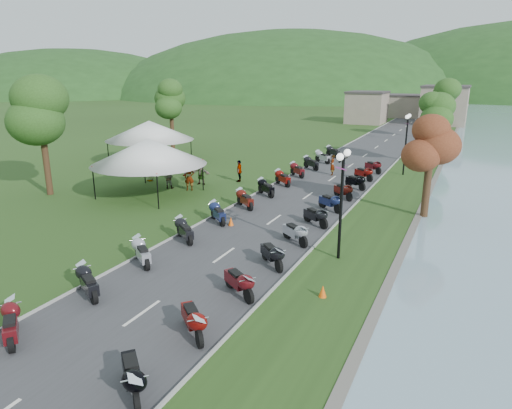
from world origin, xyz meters
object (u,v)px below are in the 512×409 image
at_px(pedestrian_b, 169,188).
at_px(pedestrian_c, 184,176).
at_px(vendor_tent_main, 150,167).
at_px(pedestrian_a, 190,190).

xyz_separation_m(pedestrian_b, pedestrian_c, (-1.44, 4.10, 0.00)).
xyz_separation_m(vendor_tent_main, pedestrian_c, (-1.42, 6.19, -2.00)).
bearing_deg(pedestrian_c, pedestrian_a, 3.04).
bearing_deg(pedestrian_a, vendor_tent_main, -155.01).
bearing_deg(vendor_tent_main, pedestrian_b, 89.48).
relative_size(pedestrian_a, pedestrian_b, 1.20).
bearing_deg(pedestrian_c, pedestrian_b, -16.57).
bearing_deg(pedestrian_c, vendor_tent_main, -22.99).
distance_m(vendor_tent_main, pedestrian_b, 2.89).
height_order(vendor_tent_main, pedestrian_b, vendor_tent_main).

